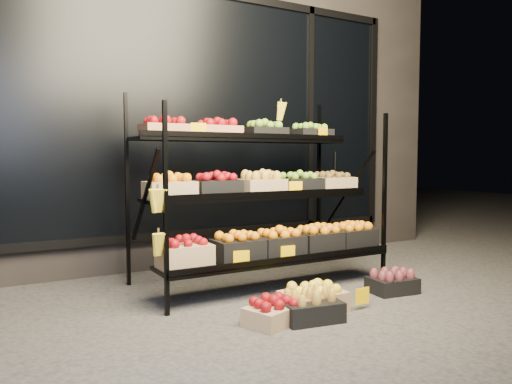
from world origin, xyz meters
TOP-DOWN VIEW (x-y plane):
  - ground at (0.00, 0.00)m, footprint 24.00×24.00m
  - building at (0.00, 2.59)m, footprint 6.00×2.08m
  - display_rack at (-0.01, 0.60)m, footprint 2.18×1.02m
  - tag_floor_a at (-0.30, -0.40)m, footprint 0.13×0.01m
  - tag_floor_b at (0.26, -0.40)m, footprint 0.13×0.01m
  - floor_crate_left at (-0.48, -0.34)m, footprint 0.43×0.37m
  - floor_crate_midleft at (-0.21, -0.40)m, footprint 0.44×0.35m
  - floor_crate_midright at (-0.08, -0.26)m, footprint 0.44×0.33m
  - floor_crate_right at (0.78, -0.18)m, footprint 0.40×0.31m

SIDE VIEW (x-z plane):
  - ground at x=0.00m, z-range 0.00..0.00m
  - tag_floor_a at x=-0.30m, z-range 0.00..0.12m
  - tag_floor_b at x=0.26m, z-range 0.00..0.12m
  - floor_crate_left at x=-0.48m, z-range -0.01..0.18m
  - floor_crate_right at x=0.78m, z-range -0.01..0.18m
  - floor_crate_midleft at x=-0.21m, z-range -0.01..0.20m
  - floor_crate_midright at x=-0.08m, z-range -0.01..0.21m
  - display_rack at x=-0.01m, z-range -0.08..1.66m
  - building at x=0.00m, z-range 0.00..3.50m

